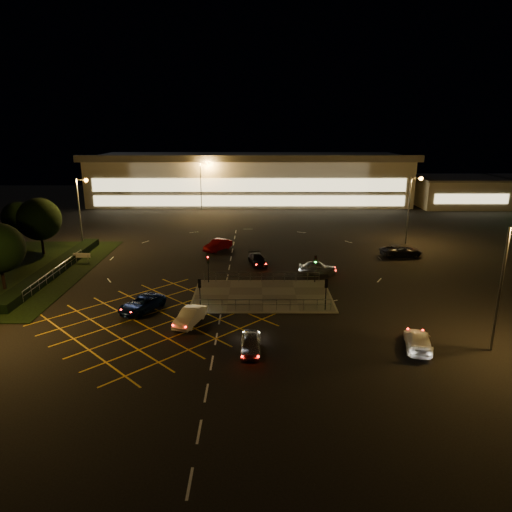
{
  "coord_description": "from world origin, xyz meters",
  "views": [
    {
      "loc": [
        1.28,
        -46.71,
        17.16
      ],
      "look_at": [
        1.36,
        6.2,
        2.0
      ],
      "focal_mm": 32.0,
      "sensor_mm": 36.0,
      "label": 1
    }
  ],
  "objects_px": {
    "car_approach_white": "(418,341)",
    "car_queue_white": "(190,317)",
    "signal_se": "(326,288)",
    "car_east_grey": "(401,251)",
    "car_near_silver": "(251,344)",
    "car_circ_red": "(218,245)",
    "signal_sw": "(200,288)",
    "car_right_silver": "(318,268)",
    "car_left_blue": "(142,304)",
    "car_far_dkgrey": "(258,260)",
    "signal_nw": "(208,263)",
    "signal_ne": "(315,263)"
  },
  "relations": [
    {
      "from": "signal_nw",
      "to": "car_approach_white",
      "type": "bearing_deg",
      "value": -40.81
    },
    {
      "from": "car_far_dkgrey",
      "to": "car_approach_white",
      "type": "height_order",
      "value": "car_approach_white"
    },
    {
      "from": "car_near_silver",
      "to": "car_far_dkgrey",
      "type": "bearing_deg",
      "value": 88.87
    },
    {
      "from": "car_east_grey",
      "to": "car_far_dkgrey",
      "type": "bearing_deg",
      "value": 92.46
    },
    {
      "from": "car_queue_white",
      "to": "car_east_grey",
      "type": "xyz_separation_m",
      "value": [
        25.68,
        21.98,
        0.06
      ]
    },
    {
      "from": "car_queue_white",
      "to": "car_far_dkgrey",
      "type": "relative_size",
      "value": 0.94
    },
    {
      "from": "signal_ne",
      "to": "car_approach_white",
      "type": "xyz_separation_m",
      "value": [
        6.23,
        -15.74,
        -1.68
      ]
    },
    {
      "from": "car_east_grey",
      "to": "car_circ_red",
      "type": "bearing_deg",
      "value": 74.02
    },
    {
      "from": "signal_sw",
      "to": "signal_se",
      "type": "distance_m",
      "value": 12.0
    },
    {
      "from": "car_far_dkgrey",
      "to": "car_approach_white",
      "type": "bearing_deg",
      "value": -72.78
    },
    {
      "from": "car_approach_white",
      "to": "signal_nw",
      "type": "bearing_deg",
      "value": -27.72
    },
    {
      "from": "signal_sw",
      "to": "car_far_dkgrey",
      "type": "bearing_deg",
      "value": -110.24
    },
    {
      "from": "car_right_silver",
      "to": "car_approach_white",
      "type": "relative_size",
      "value": 0.95
    },
    {
      "from": "car_near_silver",
      "to": "car_circ_red",
      "type": "relative_size",
      "value": 0.84
    },
    {
      "from": "car_east_grey",
      "to": "signal_se",
      "type": "bearing_deg",
      "value": 136.61
    },
    {
      "from": "car_far_dkgrey",
      "to": "car_right_silver",
      "type": "bearing_deg",
      "value": -39.38
    },
    {
      "from": "car_approach_white",
      "to": "car_near_silver",
      "type": "bearing_deg",
      "value": 15.18
    },
    {
      "from": "car_circ_red",
      "to": "car_approach_white",
      "type": "xyz_separation_m",
      "value": [
        18.32,
        -29.9,
        -0.09
      ]
    },
    {
      "from": "signal_se",
      "to": "signal_ne",
      "type": "bearing_deg",
      "value": -90.0
    },
    {
      "from": "signal_nw",
      "to": "car_right_silver",
      "type": "height_order",
      "value": "signal_nw"
    },
    {
      "from": "car_east_grey",
      "to": "car_queue_white",
      "type": "bearing_deg",
      "value": 121.76
    },
    {
      "from": "signal_se",
      "to": "car_queue_white",
      "type": "xyz_separation_m",
      "value": [
        -12.6,
        -3.01,
        -1.66
      ]
    },
    {
      "from": "signal_sw",
      "to": "car_left_blue",
      "type": "bearing_deg",
      "value": -0.99
    },
    {
      "from": "signal_ne",
      "to": "car_circ_red",
      "type": "xyz_separation_m",
      "value": [
        -12.09,
        14.16,
        -1.59
      ]
    },
    {
      "from": "car_left_blue",
      "to": "car_far_dkgrey",
      "type": "distance_m",
      "value": 18.71
    },
    {
      "from": "signal_ne",
      "to": "car_right_silver",
      "type": "xyz_separation_m",
      "value": [
        0.73,
        3.35,
        -1.6
      ]
    },
    {
      "from": "signal_nw",
      "to": "car_left_blue",
      "type": "bearing_deg",
      "value": -125.58
    },
    {
      "from": "car_circ_red",
      "to": "car_east_grey",
      "type": "bearing_deg",
      "value": 28.21
    },
    {
      "from": "car_approach_white",
      "to": "car_queue_white",
      "type": "bearing_deg",
      "value": -1.06
    },
    {
      "from": "car_circ_red",
      "to": "car_approach_white",
      "type": "bearing_deg",
      "value": -23.11
    },
    {
      "from": "car_queue_white",
      "to": "car_far_dkgrey",
      "type": "bearing_deg",
      "value": 88.72
    },
    {
      "from": "car_circ_red",
      "to": "car_approach_white",
      "type": "distance_m",
      "value": 35.06
    },
    {
      "from": "signal_sw",
      "to": "car_right_silver",
      "type": "xyz_separation_m",
      "value": [
        12.73,
        11.34,
        -1.6
      ]
    },
    {
      "from": "signal_se",
      "to": "signal_ne",
      "type": "xyz_separation_m",
      "value": [
        0.0,
        7.99,
        0.0
      ]
    },
    {
      "from": "car_near_silver",
      "to": "signal_nw",
      "type": "bearing_deg",
      "value": 107.31
    },
    {
      "from": "signal_se",
      "to": "car_approach_white",
      "type": "xyz_separation_m",
      "value": [
        6.23,
        -7.75,
        -1.68
      ]
    },
    {
      "from": "car_near_silver",
      "to": "car_circ_red",
      "type": "height_order",
      "value": "car_circ_red"
    },
    {
      "from": "signal_nw",
      "to": "car_east_grey",
      "type": "bearing_deg",
      "value": 23.65
    },
    {
      "from": "signal_sw",
      "to": "car_approach_white",
      "type": "relative_size",
      "value": 0.66
    },
    {
      "from": "signal_ne",
      "to": "car_queue_white",
      "type": "relative_size",
      "value": 0.73
    },
    {
      "from": "signal_sw",
      "to": "car_near_silver",
      "type": "bearing_deg",
      "value": 120.78
    },
    {
      "from": "car_circ_red",
      "to": "car_left_blue",
      "type": "bearing_deg",
      "value": -68.76
    },
    {
      "from": "signal_se",
      "to": "car_near_silver",
      "type": "xyz_separation_m",
      "value": [
        -7.09,
        -8.24,
        -1.69
      ]
    },
    {
      "from": "car_far_dkgrey",
      "to": "car_circ_red",
      "type": "distance_m",
      "value": 9.04
    },
    {
      "from": "car_near_silver",
      "to": "car_approach_white",
      "type": "height_order",
      "value": "car_approach_white"
    },
    {
      "from": "signal_sw",
      "to": "car_right_silver",
      "type": "bearing_deg",
      "value": -138.32
    },
    {
      "from": "signal_se",
      "to": "car_east_grey",
      "type": "relative_size",
      "value": 0.57
    },
    {
      "from": "signal_sw",
      "to": "car_approach_white",
      "type": "height_order",
      "value": "signal_sw"
    },
    {
      "from": "car_approach_white",
      "to": "car_left_blue",
      "type": "bearing_deg",
      "value": -5.11
    },
    {
      "from": "signal_sw",
      "to": "car_queue_white",
      "type": "xyz_separation_m",
      "value": [
        -0.6,
        -3.01,
        -1.66
      ]
    }
  ]
}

